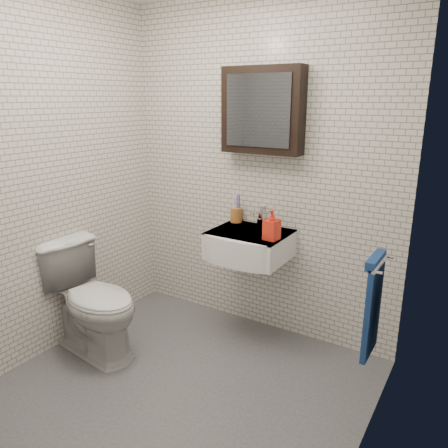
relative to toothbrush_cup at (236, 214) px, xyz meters
The scene contains 9 objects.
ground 1.32m from the toothbrush_cup, 80.06° to the right, with size 2.20×2.00×0.01m, color #4A4B51.
room_shell 1.10m from the toothbrush_cup, 80.06° to the right, with size 2.22×2.02×2.51m.
washbasin 0.34m from the toothbrush_cup, 43.86° to the right, with size 0.55×0.50×0.20m.
faucet 0.22m from the toothbrush_cup, ahead, with size 0.06×0.20×0.15m.
mirror_cabinet 0.82m from the toothbrush_cup, ahead, with size 0.60×0.15×0.60m.
towel_rail 1.36m from the toothbrush_cup, 26.02° to the right, with size 0.09×0.30×0.58m.
toothbrush_cup is the anchor object (origin of this frame).
soap_bottle 0.50m from the toothbrush_cup, 30.51° to the right, with size 0.09×0.10×0.21m, color orange.
toilet 1.24m from the toothbrush_cup, 124.08° to the right, with size 0.46×0.80×0.81m, color silver.
Camera 1 is at (1.49, -1.90, 1.79)m, focal length 35.00 mm.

